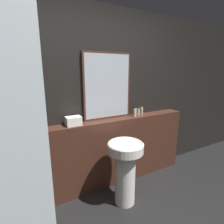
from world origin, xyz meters
name	(u,v)px	position (x,y,z in m)	size (l,w,h in m)	color
wall_back	(99,101)	(0.00, 1.72, 1.25)	(8.00, 0.06, 2.50)	black
vanity_counter	(104,154)	(0.00, 1.58, 0.50)	(2.77, 0.22, 0.99)	#422319
pedestal_sink	(125,167)	(0.07, 1.13, 0.49)	(0.44, 0.44, 0.82)	white
mirror	(107,86)	(0.11, 1.67, 1.45)	(0.72, 0.03, 0.92)	#47281E
towel_stack	(73,121)	(-0.42, 1.58, 1.05)	(0.19, 0.14, 0.11)	white
shampoo_bottle	(135,112)	(0.53, 1.58, 1.06)	(0.04, 0.04, 0.15)	white
conditioner_bottle	(138,111)	(0.59, 1.58, 1.06)	(0.04, 0.04, 0.14)	#C6B284
lotion_bottle	(142,112)	(0.66, 1.58, 1.05)	(0.04, 0.04, 0.12)	#C6B284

